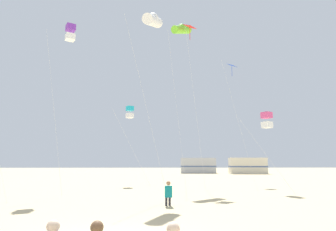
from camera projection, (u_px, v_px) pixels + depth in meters
kite_flyer_standing at (168, 193)px, 13.73m from camera, size 0.35×0.51×1.16m
kite_box_rainbow at (267, 120)px, 21.04m from camera, size 2.99×2.64×5.59m
kite_box_cyan at (130, 112)px, 28.26m from camera, size 3.46×2.48×7.37m
kite_diamond_blue at (232, 71)px, 31.21m from camera, size 2.96×2.12×12.48m
kite_tube_lime at (182, 29)px, 26.17m from camera, size 2.31×2.46×14.45m
kite_box_violet at (70, 33)px, 20.62m from camera, size 2.00×1.90×11.62m
kite_tube_white at (153, 20)px, 19.10m from camera, size 2.71×3.05×11.87m
kite_diamond_scarlet at (190, 34)px, 25.06m from camera, size 1.61×1.61×13.77m
rv_van_silver at (198, 166)px, 54.30m from camera, size 6.56×2.71×2.80m
rv_van_cream at (248, 166)px, 51.74m from camera, size 6.54×2.63×2.80m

